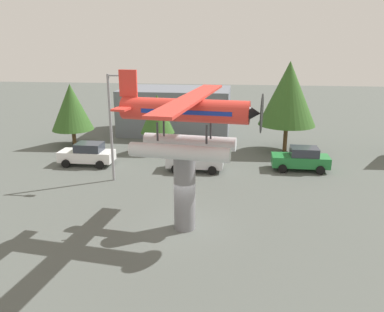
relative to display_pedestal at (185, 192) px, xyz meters
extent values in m
plane|color=#515651|center=(0.00, 0.00, -2.01)|extent=(140.00, 140.00, 0.00)
cylinder|color=slate|center=(0.00, 0.00, 0.00)|extent=(1.10, 1.10, 4.02)
cylinder|color=silver|center=(-0.11, -0.99, 2.36)|extent=(4.85, 1.24, 0.70)
cylinder|color=#333338|center=(1.14, -0.63, 3.16)|extent=(0.11, 0.11, 0.90)
cylinder|color=#333338|center=(-1.25, -0.36, 3.16)|extent=(0.11, 0.11, 0.90)
cylinder|color=silver|center=(0.11, 0.99, 2.36)|extent=(4.85, 1.24, 0.70)
cylinder|color=#333338|center=(1.25, 0.36, 3.16)|extent=(0.11, 0.11, 0.90)
cylinder|color=#333338|center=(-1.14, 0.63, 3.16)|extent=(0.11, 0.11, 0.90)
cylinder|color=red|center=(0.00, 0.00, 4.16)|extent=(6.28, 1.80, 1.10)
cube|color=#193399|center=(0.20, -0.02, 4.16)|extent=(4.44, 1.63, 0.20)
cone|color=#262628|center=(3.23, -0.37, 4.16)|extent=(0.80, 0.95, 0.88)
cylinder|color=black|center=(3.63, -0.41, 4.16)|extent=(0.24, 1.79, 1.80)
cube|color=red|center=(0.40, -0.05, 4.77)|extent=(2.27, 10.46, 0.12)
cube|color=red|center=(-2.78, 0.32, 4.26)|extent=(1.01, 2.86, 0.10)
cube|color=red|center=(-2.78, 0.32, 5.36)|extent=(0.91, 0.22, 1.30)
cube|color=white|center=(-9.13, 9.70, -1.29)|extent=(4.20, 1.70, 0.80)
cube|color=#2D333D|center=(-8.88, 9.70, -0.57)|extent=(2.00, 1.56, 0.64)
cylinder|color=black|center=(-10.48, 10.60, -1.69)|extent=(0.64, 0.22, 0.64)
cylinder|color=black|center=(-10.48, 8.80, -1.69)|extent=(0.64, 0.22, 0.64)
cylinder|color=black|center=(-7.78, 10.60, -1.69)|extent=(0.64, 0.22, 0.64)
cylinder|color=black|center=(-7.78, 8.80, -1.69)|extent=(0.64, 0.22, 0.64)
cube|color=silver|center=(-0.57, 9.41, -1.29)|extent=(4.20, 1.70, 0.80)
cube|color=#2D333D|center=(-0.32, 9.41, -0.57)|extent=(2.00, 1.56, 0.64)
cylinder|color=black|center=(-1.92, 10.31, -1.69)|extent=(0.64, 0.22, 0.64)
cylinder|color=black|center=(-1.92, 8.51, -1.69)|extent=(0.64, 0.22, 0.64)
cylinder|color=black|center=(0.78, 10.31, -1.69)|extent=(0.64, 0.22, 0.64)
cylinder|color=black|center=(0.78, 8.51, -1.69)|extent=(0.64, 0.22, 0.64)
cube|color=#237A38|center=(7.24, 10.47, -1.29)|extent=(4.20, 1.70, 0.80)
cube|color=#2D333D|center=(7.49, 10.47, -0.57)|extent=(2.00, 1.56, 0.64)
cylinder|color=black|center=(5.89, 11.37, -1.69)|extent=(0.64, 0.22, 0.64)
cylinder|color=black|center=(5.89, 9.57, -1.69)|extent=(0.64, 0.22, 0.64)
cylinder|color=black|center=(8.59, 11.37, -1.69)|extent=(0.64, 0.22, 0.64)
cylinder|color=black|center=(8.59, 9.57, -1.69)|extent=(0.64, 0.22, 0.64)
cylinder|color=gray|center=(-5.95, 6.56, 1.64)|extent=(0.18, 0.18, 7.30)
cylinder|color=gray|center=(-5.15, 6.56, 5.19)|extent=(1.60, 0.12, 0.12)
cube|color=silver|center=(-4.45, 6.56, 5.14)|extent=(0.50, 0.28, 0.20)
cube|color=slate|center=(-4.08, 22.00, 0.30)|extent=(11.17, 7.02, 4.61)
cylinder|color=brown|center=(-12.57, 15.27, -1.26)|extent=(0.36, 0.36, 1.50)
cone|color=#335B23|center=(-12.57, 15.27, 1.58)|extent=(3.76, 3.76, 4.17)
cylinder|color=brown|center=(-4.42, 14.25, -1.17)|extent=(0.36, 0.36, 1.69)
cone|color=#335B23|center=(-4.42, 14.25, 1.32)|extent=(2.95, 2.95, 3.28)
cylinder|color=brown|center=(6.66, 15.67, -0.83)|extent=(0.36, 0.36, 2.36)
cone|color=#335B23|center=(6.66, 15.67, 3.06)|extent=(4.87, 4.87, 5.41)
camera|label=1|loc=(2.65, -18.17, 7.32)|focal=36.39mm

